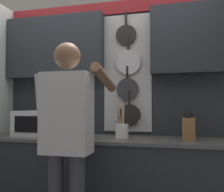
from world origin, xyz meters
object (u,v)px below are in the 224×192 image
microwave (40,123)px  person (67,130)px  utensil_crock (122,130)px  knife_block (189,129)px

microwave → person: (0.57, -0.57, -0.01)m
microwave → person: 0.81m
utensil_crock → person: bearing=-119.1°
knife_block → person: size_ratio=0.17×
knife_block → utensil_crock: (-0.63, 0.00, -0.03)m
knife_block → person: person is taller
knife_block → person: (-0.95, -0.57, 0.02)m
microwave → utensil_crock: bearing=0.1°
microwave → utensil_crock: (0.89, 0.00, -0.05)m
microwave → person: person is taller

